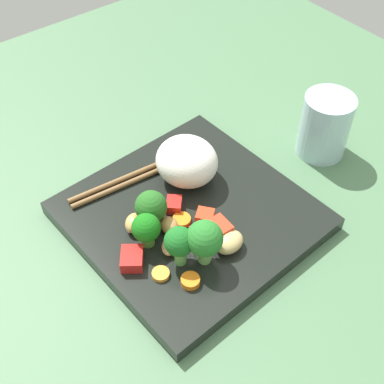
% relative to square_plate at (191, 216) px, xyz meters
% --- Properties ---
extents(ground_plane, '(1.10, 1.10, 0.02)m').
position_rel_square_plate_xyz_m(ground_plane, '(0.00, 0.00, -0.02)').
color(ground_plane, '#49704C').
extents(square_plate, '(0.28, 0.28, 0.02)m').
position_rel_square_plate_xyz_m(square_plate, '(0.00, 0.00, 0.00)').
color(square_plate, black).
rests_on(square_plate, ground_plane).
extents(rice_mound, '(0.10, 0.09, 0.06)m').
position_rel_square_plate_xyz_m(rice_mound, '(-0.05, 0.03, 0.04)').
color(rice_mound, white).
rests_on(rice_mound, square_plate).
extents(broccoli_floret_0, '(0.04, 0.04, 0.06)m').
position_rel_square_plate_xyz_m(broccoli_floret_0, '(0.07, -0.03, 0.05)').
color(broccoli_floret_0, '#6AAB54').
rests_on(broccoli_floret_0, square_plate).
extents(broccoli_floret_1, '(0.03, 0.03, 0.05)m').
position_rel_square_plate_xyz_m(broccoli_floret_1, '(0.05, -0.06, 0.04)').
color(broccoli_floret_1, '#61AE52').
rests_on(broccoli_floret_1, square_plate).
extents(broccoli_floret_2, '(0.04, 0.04, 0.05)m').
position_rel_square_plate_xyz_m(broccoli_floret_2, '(-0.01, -0.05, 0.04)').
color(broccoli_floret_2, '#649F4B').
rests_on(broccoli_floret_2, square_plate).
extents(broccoli_floret_3, '(0.03, 0.03, 0.05)m').
position_rel_square_plate_xyz_m(broccoli_floret_3, '(0.01, -0.07, 0.04)').
color(broccoli_floret_3, '#57A23B').
rests_on(broccoli_floret_3, square_plate).
extents(carrot_slice_0, '(0.03, 0.03, 0.01)m').
position_rel_square_plate_xyz_m(carrot_slice_0, '(0.03, -0.04, 0.01)').
color(carrot_slice_0, orange).
rests_on(carrot_slice_0, square_plate).
extents(carrot_slice_1, '(0.03, 0.03, 0.01)m').
position_rel_square_plate_xyz_m(carrot_slice_1, '(0.05, -0.09, 0.01)').
color(carrot_slice_1, orange).
rests_on(carrot_slice_1, square_plate).
extents(carrot_slice_2, '(0.03, 0.03, 0.01)m').
position_rel_square_plate_xyz_m(carrot_slice_2, '(0.08, -0.07, 0.01)').
color(carrot_slice_2, orange).
rests_on(carrot_slice_2, square_plate).
extents(carrot_slice_3, '(0.03, 0.03, 0.00)m').
position_rel_square_plate_xyz_m(carrot_slice_3, '(0.01, -0.02, 0.01)').
color(carrot_slice_3, orange).
rests_on(carrot_slice_3, square_plate).
extents(pepper_chunk_0, '(0.03, 0.03, 0.02)m').
position_rel_square_plate_xyz_m(pepper_chunk_0, '(0.04, -0.02, 0.02)').
color(pepper_chunk_0, red).
rests_on(pepper_chunk_0, square_plate).
extents(pepper_chunk_1, '(0.04, 0.04, 0.02)m').
position_rel_square_plate_xyz_m(pepper_chunk_1, '(0.02, -0.10, 0.02)').
color(pepper_chunk_1, red).
rests_on(pepper_chunk_1, square_plate).
extents(pepper_chunk_2, '(0.03, 0.03, 0.01)m').
position_rel_square_plate_xyz_m(pepper_chunk_2, '(-0.02, -0.01, 0.02)').
color(pepper_chunk_2, red).
rests_on(pepper_chunk_2, square_plate).
extents(pepper_chunk_3, '(0.03, 0.03, 0.02)m').
position_rel_square_plate_xyz_m(pepper_chunk_3, '(0.05, -0.00, 0.02)').
color(pepper_chunk_3, red).
rests_on(pepper_chunk_3, square_plate).
extents(pepper_chunk_4, '(0.03, 0.03, 0.02)m').
position_rel_square_plate_xyz_m(pepper_chunk_4, '(0.03, -0.00, 0.02)').
color(pepper_chunk_4, red).
rests_on(pepper_chunk_4, square_plate).
extents(chicken_piece_0, '(0.03, 0.04, 0.02)m').
position_rel_square_plate_xyz_m(chicken_piece_0, '(-0.02, -0.07, 0.02)').
color(chicken_piece_0, tan).
rests_on(chicken_piece_0, square_plate).
extents(chicken_piece_1, '(0.03, 0.04, 0.02)m').
position_rel_square_plate_xyz_m(chicken_piece_1, '(0.07, -0.00, 0.02)').
color(chicken_piece_1, tan).
rests_on(chicken_piece_1, square_plate).
extents(chicken_piece_2, '(0.03, 0.03, 0.01)m').
position_rel_square_plate_xyz_m(chicken_piece_2, '(0.03, -0.06, 0.02)').
color(chicken_piece_2, tan).
rests_on(chicken_piece_2, square_plate).
extents(chicken_piece_4, '(0.03, 0.02, 0.02)m').
position_rel_square_plate_xyz_m(chicken_piece_4, '(0.01, -0.04, 0.02)').
color(chicken_piece_4, '#AD8043').
rests_on(chicken_piece_4, square_plate).
extents(chopstick_pair, '(0.04, 0.21, 0.01)m').
position_rel_square_plate_xyz_m(chopstick_pair, '(-0.09, -0.01, 0.01)').
color(chopstick_pair, brown).
rests_on(chopstick_pair, square_plate).
extents(drinking_glass, '(0.07, 0.07, 0.09)m').
position_rel_square_plate_xyz_m(drinking_glass, '(0.01, 0.23, 0.04)').
color(drinking_glass, silver).
rests_on(drinking_glass, ground_plane).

